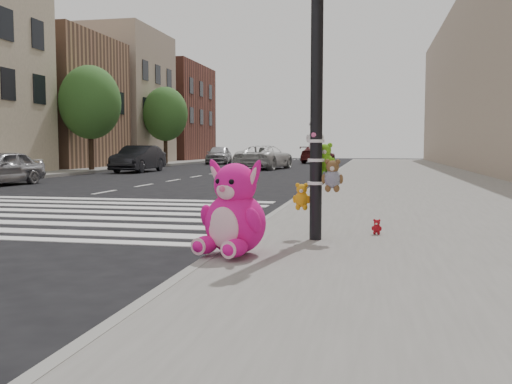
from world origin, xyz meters
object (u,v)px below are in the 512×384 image
(car_dark_far, at_px, (138,159))
(car_white_near, at_px, (265,157))
(signal_pole, at_px, (318,117))
(red_teddy, at_px, (377,227))
(pink_bunny, at_px, (234,215))

(car_dark_far, distance_m, car_white_near, 7.86)
(signal_pole, xyz_separation_m, red_teddy, (0.78, 0.58, -1.51))
(car_dark_far, bearing_deg, red_teddy, -58.55)
(pink_bunny, bearing_deg, red_teddy, 68.10)
(signal_pole, xyz_separation_m, car_dark_far, (-11.48, 20.86, -1.05))
(signal_pole, bearing_deg, pink_bunny, -123.71)
(pink_bunny, relative_size, car_dark_far, 0.26)
(car_dark_far, relative_size, car_white_near, 0.84)
(pink_bunny, height_order, red_teddy, pink_bunny)
(signal_pole, relative_size, red_teddy, 18.51)
(pink_bunny, bearing_deg, car_dark_far, 135.13)
(signal_pole, bearing_deg, red_teddy, 36.80)
(red_teddy, xyz_separation_m, car_white_near, (-6.44, 25.58, 0.46))
(signal_pole, height_order, car_white_near, signal_pole)
(pink_bunny, height_order, car_white_near, car_white_near)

